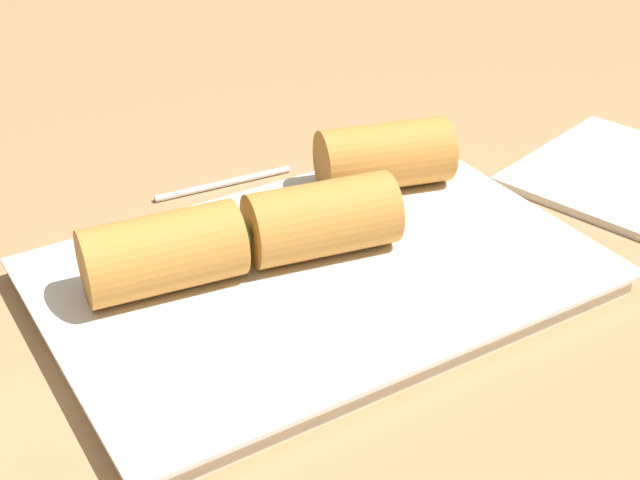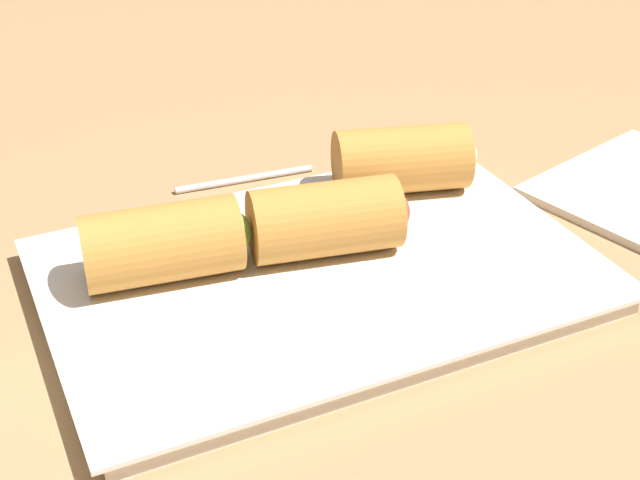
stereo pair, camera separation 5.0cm
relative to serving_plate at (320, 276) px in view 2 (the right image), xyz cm
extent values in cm
cube|color=#A87F54|center=(0.69, -1.38, -1.76)|extent=(180.00, 140.00, 2.00)
cube|color=white|center=(0.00, 0.00, -0.16)|extent=(31.13, 20.72, 1.20)
cube|color=white|center=(0.00, 0.00, 0.59)|extent=(32.37, 21.55, 0.30)
cylinder|color=#C68438|center=(-9.10, -6.42, 3.01)|extent=(9.86, 6.76, 4.55)
sphere|color=beige|center=(-12.77, -5.41, 3.01)|extent=(2.96, 2.96, 2.96)
cylinder|color=#C68438|center=(8.73, -2.83, 3.01)|extent=(9.48, 5.66, 4.55)
sphere|color=#6B9E47|center=(4.96, -2.34, 3.01)|extent=(2.96, 2.96, 2.96)
cylinder|color=#C68438|center=(-0.96, -1.25, 3.01)|extent=(9.66, 6.13, 4.55)
sphere|color=#B23D2D|center=(-4.70, -0.55, 3.01)|extent=(2.96, 2.96, 2.96)
cylinder|color=silver|center=(-0.69, -14.62, -0.51)|extent=(10.44, 1.34, 0.50)
ellipsoid|color=silver|center=(-10.57, -13.82, -0.06)|extent=(4.28, 3.43, 1.40)
camera|label=1|loc=(23.24, 38.09, 30.08)|focal=50.00mm
camera|label=2|loc=(18.84, 40.45, 30.08)|focal=50.00mm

